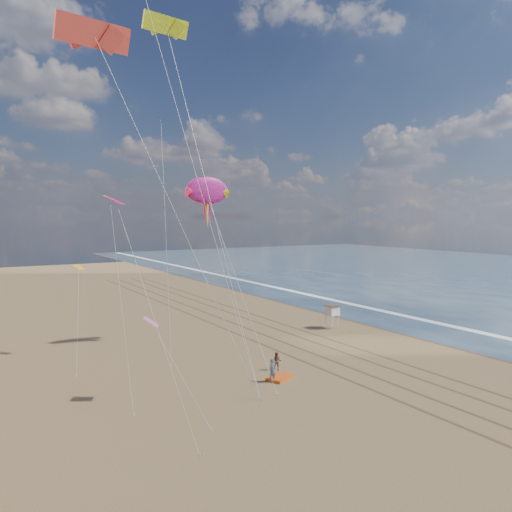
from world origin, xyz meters
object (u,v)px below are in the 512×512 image
(lifeguard_stand, at_px, (332,310))
(show_kite, at_px, (207,191))
(kite_flyer_a, at_px, (273,370))
(grounded_kite, at_px, (280,378))
(kite_flyer_b, at_px, (277,361))

(lifeguard_stand, bearing_deg, show_kite, 173.90)
(lifeguard_stand, xyz_separation_m, show_kite, (-15.58, 1.67, 13.85))
(lifeguard_stand, relative_size, show_kite, 0.12)
(lifeguard_stand, bearing_deg, kite_flyer_a, -143.01)
(lifeguard_stand, distance_m, kite_flyer_a, 20.99)
(lifeguard_stand, bearing_deg, grounded_kite, -142.09)
(grounded_kite, bearing_deg, show_kite, 65.40)
(lifeguard_stand, distance_m, kite_flyer_b, 17.98)
(kite_flyer_b, bearing_deg, lifeguard_stand, 79.73)
(kite_flyer_a, bearing_deg, show_kite, 79.18)
(show_kite, distance_m, kite_flyer_a, 20.77)
(kite_flyer_a, bearing_deg, lifeguard_stand, 30.79)
(kite_flyer_a, height_order, kite_flyer_b, kite_flyer_a)
(kite_flyer_a, bearing_deg, grounded_kite, 11.34)
(show_kite, xyz_separation_m, kite_flyer_b, (0.85, -11.90, -15.20))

